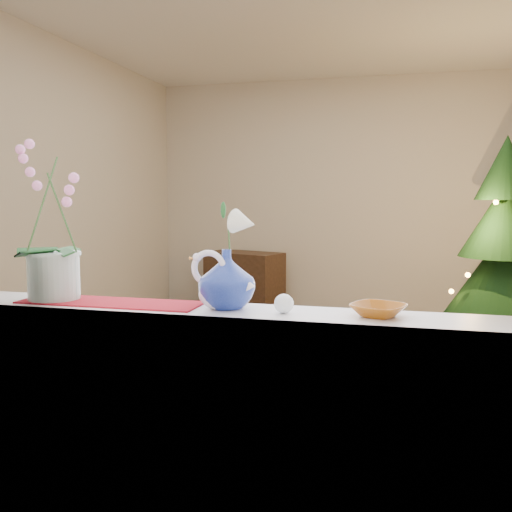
{
  "coord_description": "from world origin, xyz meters",
  "views": [
    {
      "loc": [
        0.68,
        -4.28,
        1.31
      ],
      "look_at": [
        -0.07,
        -1.4,
        1.01
      ],
      "focal_mm": 40.0,
      "sensor_mm": 36.0,
      "label": 1
    }
  ],
  "objects_px": {
    "orchid_pot": "(52,220)",
    "side_table": "(244,280)",
    "blue_vase": "(227,275)",
    "xmas_tree": "(503,240)",
    "swan": "(222,282)",
    "amber_dish": "(378,311)",
    "paperweight": "(284,304)"
  },
  "relations": [
    {
      "from": "amber_dish",
      "to": "side_table",
      "type": "height_order",
      "value": "amber_dish"
    },
    {
      "from": "side_table",
      "to": "paperweight",
      "type": "bearing_deg",
      "value": -52.92
    },
    {
      "from": "blue_vase",
      "to": "paperweight",
      "type": "height_order",
      "value": "blue_vase"
    },
    {
      "from": "swan",
      "to": "paperweight",
      "type": "bearing_deg",
      "value": 19.1
    },
    {
      "from": "amber_dish",
      "to": "xmas_tree",
      "type": "bearing_deg",
      "value": 75.3
    },
    {
      "from": "amber_dish",
      "to": "blue_vase",
      "type": "bearing_deg",
      "value": 178.82
    },
    {
      "from": "blue_vase",
      "to": "side_table",
      "type": "bearing_deg",
      "value": 105.07
    },
    {
      "from": "amber_dish",
      "to": "swan",
      "type": "bearing_deg",
      "value": -178.43
    },
    {
      "from": "orchid_pot",
      "to": "swan",
      "type": "relative_size",
      "value": 2.64
    },
    {
      "from": "side_table",
      "to": "xmas_tree",
      "type": "bearing_deg",
      "value": -0.52
    },
    {
      "from": "xmas_tree",
      "to": "side_table",
      "type": "height_order",
      "value": "xmas_tree"
    },
    {
      "from": "orchid_pot",
      "to": "side_table",
      "type": "relative_size",
      "value": 0.69
    },
    {
      "from": "swan",
      "to": "amber_dish",
      "type": "distance_m",
      "value": 0.55
    },
    {
      "from": "amber_dish",
      "to": "side_table",
      "type": "relative_size",
      "value": 0.17
    },
    {
      "from": "swan",
      "to": "paperweight",
      "type": "height_order",
      "value": "swan"
    },
    {
      "from": "orchid_pot",
      "to": "side_table",
      "type": "xyz_separation_m",
      "value": [
        -0.53,
        4.58,
        -0.89
      ]
    },
    {
      "from": "orchid_pot",
      "to": "blue_vase",
      "type": "bearing_deg",
      "value": 1.44
    },
    {
      "from": "orchid_pot",
      "to": "blue_vase",
      "type": "relative_size",
      "value": 2.54
    },
    {
      "from": "orchid_pot",
      "to": "paperweight",
      "type": "xyz_separation_m",
      "value": [
        0.91,
        -0.02,
        -0.28
      ]
    },
    {
      "from": "swan",
      "to": "xmas_tree",
      "type": "distance_m",
      "value": 3.89
    },
    {
      "from": "xmas_tree",
      "to": "paperweight",
      "type": "bearing_deg",
      "value": -109.19
    },
    {
      "from": "orchid_pot",
      "to": "paperweight",
      "type": "height_order",
      "value": "orchid_pot"
    },
    {
      "from": "side_table",
      "to": "blue_vase",
      "type": "bearing_deg",
      "value": -55.29
    },
    {
      "from": "swan",
      "to": "side_table",
      "type": "relative_size",
      "value": 0.26
    },
    {
      "from": "paperweight",
      "to": "amber_dish",
      "type": "distance_m",
      "value": 0.32
    },
    {
      "from": "orchid_pot",
      "to": "swan",
      "type": "bearing_deg",
      "value": -0.7
    },
    {
      "from": "paperweight",
      "to": "xmas_tree",
      "type": "xyz_separation_m",
      "value": [
        1.26,
        3.61,
        -0.02
      ]
    },
    {
      "from": "blue_vase",
      "to": "xmas_tree",
      "type": "relative_size",
      "value": 0.13
    },
    {
      "from": "blue_vase",
      "to": "xmas_tree",
      "type": "xyz_separation_m",
      "value": [
        1.47,
        3.57,
        -0.11
      ]
    },
    {
      "from": "blue_vase",
      "to": "paperweight",
      "type": "distance_m",
      "value": 0.24
    },
    {
      "from": "xmas_tree",
      "to": "swan",
      "type": "bearing_deg",
      "value": -112.41
    },
    {
      "from": "swan",
      "to": "blue_vase",
      "type": "xyz_separation_m",
      "value": [
        0.01,
        0.03,
        0.02
      ]
    }
  ]
}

